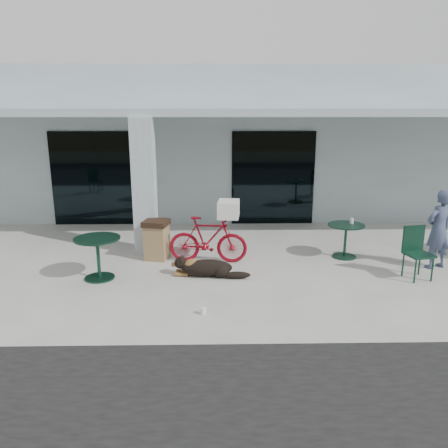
{
  "coord_description": "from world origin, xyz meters",
  "views": [
    {
      "loc": [
        0.12,
        -7.61,
        3.25
      ],
      "look_at": [
        0.3,
        1.05,
        1.0
      ],
      "focal_mm": 35.0,
      "sensor_mm": 36.0,
      "label": 1
    }
  ],
  "objects_px": {
    "dog": "(207,267)",
    "person": "(439,229)",
    "cafe_chair_far_a": "(419,254)",
    "cafe_table_near": "(98,258)",
    "trash_receptacle": "(157,240)",
    "cafe_table_far": "(345,241)",
    "bicycle": "(208,240)"
  },
  "relations": [
    {
      "from": "cafe_table_far",
      "to": "cafe_chair_far_a",
      "type": "xyz_separation_m",
      "value": [
        1.06,
        -1.36,
        0.14
      ]
    },
    {
      "from": "cafe_chair_far_a",
      "to": "dog",
      "type": "bearing_deg",
      "value": 164.79
    },
    {
      "from": "cafe_table_near",
      "to": "trash_receptacle",
      "type": "relative_size",
      "value": 1.01
    },
    {
      "from": "cafe_table_far",
      "to": "person",
      "type": "bearing_deg",
      "value": -22.86
    },
    {
      "from": "cafe_chair_far_a",
      "to": "person",
      "type": "height_order",
      "value": "person"
    },
    {
      "from": "dog",
      "to": "cafe_table_near",
      "type": "xyz_separation_m",
      "value": [
        -2.14,
        -0.09,
        0.23
      ]
    },
    {
      "from": "bicycle",
      "to": "trash_receptacle",
      "type": "height_order",
      "value": "bicycle"
    },
    {
      "from": "bicycle",
      "to": "cafe_chair_far_a",
      "type": "height_order",
      "value": "cafe_chair_far_a"
    },
    {
      "from": "cafe_table_near",
      "to": "trash_receptacle",
      "type": "xyz_separation_m",
      "value": [
        1.0,
        1.19,
        0.02
      ]
    },
    {
      "from": "cafe_table_near",
      "to": "trash_receptacle",
      "type": "height_order",
      "value": "trash_receptacle"
    },
    {
      "from": "cafe_table_near",
      "to": "cafe_table_far",
      "type": "xyz_separation_m",
      "value": [
        5.27,
        1.22,
        -0.04
      ]
    },
    {
      "from": "dog",
      "to": "cafe_chair_far_a",
      "type": "xyz_separation_m",
      "value": [
        4.18,
        -0.22,
        0.33
      ]
    },
    {
      "from": "cafe_table_near",
      "to": "dog",
      "type": "bearing_deg",
      "value": 2.29
    },
    {
      "from": "trash_receptacle",
      "to": "person",
      "type": "bearing_deg",
      "value": -6.61
    },
    {
      "from": "bicycle",
      "to": "dog",
      "type": "xyz_separation_m",
      "value": [
        -0.01,
        -0.86,
        -0.32
      ]
    },
    {
      "from": "trash_receptacle",
      "to": "dog",
      "type": "bearing_deg",
      "value": -43.88
    },
    {
      "from": "dog",
      "to": "trash_receptacle",
      "type": "distance_m",
      "value": 1.61
    },
    {
      "from": "person",
      "to": "cafe_chair_far_a",
      "type": "bearing_deg",
      "value": 22.33
    },
    {
      "from": "bicycle",
      "to": "cafe_table_near",
      "type": "xyz_separation_m",
      "value": [
        -2.16,
        -0.95,
        -0.09
      ]
    },
    {
      "from": "person",
      "to": "trash_receptacle",
      "type": "bearing_deg",
      "value": -27.68
    },
    {
      "from": "cafe_table_near",
      "to": "cafe_table_far",
      "type": "relative_size",
      "value": 1.1
    },
    {
      "from": "bicycle",
      "to": "cafe_table_near",
      "type": "bearing_deg",
      "value": 119.41
    },
    {
      "from": "bicycle",
      "to": "person",
      "type": "height_order",
      "value": "person"
    },
    {
      "from": "dog",
      "to": "person",
      "type": "distance_m",
      "value": 4.91
    },
    {
      "from": "bicycle",
      "to": "cafe_table_far",
      "type": "distance_m",
      "value": 3.13
    },
    {
      "from": "cafe_table_near",
      "to": "bicycle",
      "type": "bearing_deg",
      "value": 23.71
    },
    {
      "from": "bicycle",
      "to": "cafe_table_near",
      "type": "height_order",
      "value": "bicycle"
    },
    {
      "from": "person",
      "to": "dog",
      "type": "bearing_deg",
      "value": -16.29
    },
    {
      "from": "cafe_table_near",
      "to": "cafe_chair_far_a",
      "type": "xyz_separation_m",
      "value": [
        6.33,
        -0.14,
        0.1
      ]
    },
    {
      "from": "person",
      "to": "trash_receptacle",
      "type": "xyz_separation_m",
      "value": [
        -5.99,
        0.69,
        -0.4
      ]
    },
    {
      "from": "dog",
      "to": "bicycle",
      "type": "bearing_deg",
      "value": 96.57
    },
    {
      "from": "bicycle",
      "to": "person",
      "type": "xyz_separation_m",
      "value": [
        4.84,
        -0.46,
        0.33
      ]
    }
  ]
}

